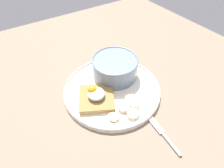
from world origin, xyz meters
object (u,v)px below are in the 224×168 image
Objects in this scene: banana_slice_right at (130,98)px; knife at (162,133)px; banana_slice_left at (114,117)px; banana_slice_back at (133,114)px; banana_slice_front at (124,107)px; oatmeal_bowl at (115,68)px; toast_slice at (97,98)px; poached_egg at (95,93)px; banana_slice_inner at (134,105)px.

banana_slice_right is 13.12cm from knife.
banana_slice_back reaches higher than banana_slice_left.
banana_slice_left is 13.24cm from knife.
banana_slice_back is at bearing -30.46° from banana_slice_right.
banana_slice_right is at bearing -177.82° from knife.
banana_slice_front is at bearing -166.84° from banana_slice_back.
oatmeal_bowl reaches higher than knife.
banana_slice_right is (11.31, -2.17, -2.84)cm from oatmeal_bowl.
toast_slice reaches higher than knife.
banana_slice_back is at bearing 65.54° from banana_slice_left.
banana_slice_back is 1.14× the size of banana_slice_right.
poached_egg is 1.69× the size of banana_slice_inner.
oatmeal_bowl is 11.86cm from banana_slice_right.
oatmeal_bowl is 24.75cm from knife.
poached_egg is 11.62cm from banana_slice_inner.
oatmeal_bowl is at bearing 169.13° from banana_slice_right.
poached_egg is 1.05× the size of banana_slice_front.
banana_slice_right is at bearing 149.54° from banana_slice_back.
banana_slice_back is 5.67cm from banana_slice_right.
banana_slice_left is 5.27cm from banana_slice_back.
poached_egg is at bearing -122.51° from banana_slice_right.
banana_slice_front is 4.02cm from banana_slice_right.
toast_slice is 11.52cm from banana_slice_back.
oatmeal_bowl reaches higher than toast_slice.
oatmeal_bowl reaches higher than banana_slice_back.
toast_slice is 2.71× the size of poached_egg.
poached_egg is 9.01cm from banana_slice_front.
banana_slice_left is (0.96, -4.06, -0.30)cm from banana_slice_front.
poached_egg reaches higher than banana_slice_inner.
banana_slice_left reaches higher than knife.
toast_slice is at bearing -153.90° from knife.
toast_slice reaches higher than banana_slice_left.
toast_slice and banana_slice_front have the same top height.
banana_slice_inner reaches higher than knife.
poached_egg is 12.02cm from banana_slice_back.
poached_egg reaches higher than banana_slice_right.
banana_slice_front reaches higher than banana_slice_back.
poached_egg is 1.11× the size of banana_slice_back.
banana_slice_left is 8.13cm from banana_slice_right.
banana_slice_back is (10.33, 5.68, -2.33)cm from poached_egg.
oatmeal_bowl is 12.49cm from toast_slice.
banana_slice_left is 6.85cm from banana_slice_inner.
banana_slice_right is at bearing 115.83° from banana_slice_front.
oatmeal_bowl is 12.22cm from poached_egg.
toast_slice is at bearing 21.72° from poached_egg.
banana_slice_left is (8.15, 0.88, -2.52)cm from poached_egg.
oatmeal_bowl is at bearing 162.70° from banana_slice_back.
banana_slice_front reaches higher than banana_slice_left.
oatmeal_bowl is at bearing 156.13° from banana_slice_front.
banana_slice_back is at bearing 13.16° from banana_slice_front.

